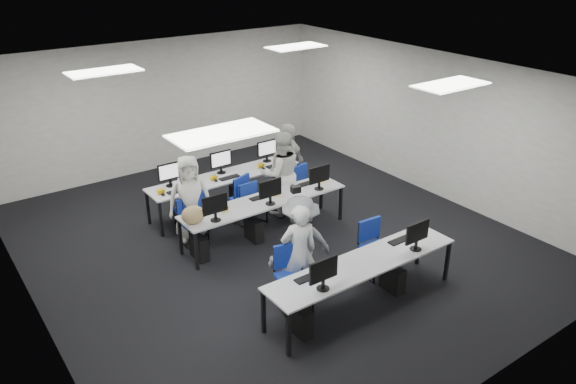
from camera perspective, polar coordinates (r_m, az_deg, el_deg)
room at (r=9.62m, az=-1.79°, el=2.89°), size 9.00×9.02×3.00m
ceiling_panels at (r=9.18m, az=-1.92°, el=11.53°), size 5.20×4.60×0.02m
desk_front at (r=8.31m, az=7.64°, el=-7.40°), size 3.20×0.70×0.73m
desk_mid at (r=10.10m, az=-2.37°, el=-1.10°), size 3.20×0.70×0.73m
desk_back at (r=11.20m, az=-6.32°, el=1.42°), size 3.20×0.70×0.73m
equipment_front at (r=8.36m, az=6.63°, el=-9.75°), size 2.51×0.41×1.19m
equipment_mid at (r=10.14m, az=-3.18°, el=-3.05°), size 2.91×0.41×1.19m
equipment_back at (r=11.43m, az=-5.46°, el=0.19°), size 2.91×0.41×1.19m
chair_0 at (r=8.42m, az=0.51°, el=-9.77°), size 0.57×0.60×0.96m
chair_1 at (r=9.29m, az=8.83°, el=-6.62°), size 0.48×0.52×0.92m
chair_2 at (r=10.20m, az=-9.62°, el=-3.83°), size 0.43×0.46×0.83m
chair_3 at (r=10.75m, az=-3.86°, el=-1.78°), size 0.60×0.62×0.93m
chair_4 at (r=11.36m, az=0.84°, el=-0.32°), size 0.45×0.49×0.87m
chair_5 at (r=10.51m, az=-9.87°, el=-2.78°), size 0.46×0.50×0.92m
chair_6 at (r=10.87m, az=-4.50°, el=-1.62°), size 0.42×0.46×0.86m
chair_7 at (r=11.51m, az=0.45°, el=0.09°), size 0.53×0.56×0.91m
handbag at (r=9.33m, az=-9.62°, el=-2.31°), size 0.44×0.34×0.32m
student_0 at (r=8.38m, az=1.09°, el=-6.14°), size 0.65×0.51×1.55m
student_1 at (r=10.90m, az=-0.72°, el=1.89°), size 0.96×0.83×1.70m
student_2 at (r=10.15m, az=-9.94°, el=-0.61°), size 0.90×0.74×1.59m
student_3 at (r=11.15m, az=-0.10°, el=2.58°), size 1.12×0.73×1.76m
photographer at (r=8.55m, az=1.27°, el=-5.34°), size 1.12×0.78×1.58m
dslr_camera at (r=8.31m, az=0.79°, el=0.27°), size 0.17×0.20×0.10m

